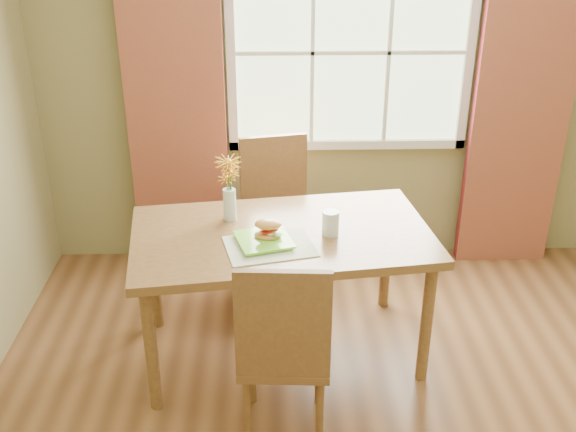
# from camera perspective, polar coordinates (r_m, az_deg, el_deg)

# --- Properties ---
(room) EXTENTS (4.24, 3.84, 2.74)m
(room) POSITION_cam_1_polar(r_m,az_deg,el_deg) (2.82, 9.39, 2.20)
(room) COLOR brown
(room) RESTS_ON ground
(window) EXTENTS (1.62, 0.06, 1.32)m
(window) POSITION_cam_1_polar(r_m,az_deg,el_deg) (4.54, 5.32, 13.64)
(window) COLOR beige
(window) RESTS_ON room
(curtain_left) EXTENTS (0.65, 0.08, 2.20)m
(curtain_left) POSITION_cam_1_polar(r_m,az_deg,el_deg) (4.56, -9.41, 8.27)
(curtain_left) COLOR maroon
(curtain_left) RESTS_ON room
(curtain_right) EXTENTS (0.65, 0.08, 2.20)m
(curtain_right) POSITION_cam_1_polar(r_m,az_deg,el_deg) (4.82, 19.08, 8.15)
(curtain_right) COLOR maroon
(curtain_right) RESTS_ON room
(dining_table) EXTENTS (1.72, 1.11, 0.79)m
(dining_table) POSITION_cam_1_polar(r_m,az_deg,el_deg) (3.69, -0.53, -2.49)
(dining_table) COLOR brown
(dining_table) RESTS_ON room
(chair_near) EXTENTS (0.45, 0.45, 1.03)m
(chair_near) POSITION_cam_1_polar(r_m,az_deg,el_deg) (3.17, -0.36, -10.95)
(chair_near) COLOR brown
(chair_near) RESTS_ON room
(chair_far) EXTENTS (0.52, 0.52, 1.06)m
(chair_far) POSITION_cam_1_polar(r_m,az_deg,el_deg) (4.38, -0.94, 0.50)
(chair_far) COLOR brown
(chair_far) RESTS_ON room
(placemat) EXTENTS (0.51, 0.42, 0.01)m
(placemat) POSITION_cam_1_polar(r_m,az_deg,el_deg) (3.51, -1.55, -2.59)
(placemat) COLOR beige
(placemat) RESTS_ON dining_table
(plate) EXTENTS (0.34, 0.34, 0.01)m
(plate) POSITION_cam_1_polar(r_m,az_deg,el_deg) (3.53, -2.05, -2.16)
(plate) COLOR #7ADE37
(plate) RESTS_ON placemat
(croissant_sandwich) EXTENTS (0.16, 0.12, 0.11)m
(croissant_sandwich) POSITION_cam_1_polar(r_m,az_deg,el_deg) (3.52, -1.70, -1.15)
(croissant_sandwich) COLOR #DF9A4C
(croissant_sandwich) RESTS_ON plate
(water_glass) EXTENTS (0.09, 0.09, 0.14)m
(water_glass) POSITION_cam_1_polar(r_m,az_deg,el_deg) (3.61, 3.62, -0.64)
(water_glass) COLOR silver
(water_glass) RESTS_ON dining_table
(flower_vase) EXTENTS (0.15, 0.15, 0.37)m
(flower_vase) POSITION_cam_1_polar(r_m,az_deg,el_deg) (3.71, -5.02, 2.99)
(flower_vase) COLOR silver
(flower_vase) RESTS_ON dining_table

